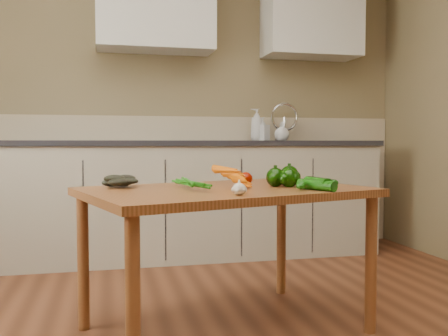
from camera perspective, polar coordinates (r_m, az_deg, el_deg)
room at (r=1.90m, az=1.66°, el=13.87°), size 4.04×5.04×2.64m
counter_run at (r=3.90m, az=-2.94°, el=-3.36°), size 2.84×0.64×1.14m
upper_cabinets at (r=4.20m, az=0.90°, el=17.61°), size 2.15×0.35×0.70m
table at (r=2.32m, az=0.20°, el=-4.15°), size 1.44×1.13×0.68m
soap_bottle_a at (r=4.12m, az=3.76°, el=4.97°), size 0.11×0.11×0.26m
soap_bottle_b at (r=4.12m, az=4.44°, el=4.48°), size 0.12×0.12×0.19m
soap_bottle_c at (r=4.12m, az=6.63°, el=4.19°), size 0.13×0.13×0.15m
carrot_bunch at (r=2.34m, az=-0.37°, el=-1.47°), size 0.28×0.24×0.06m
leafy_greens at (r=2.40m, az=-11.03°, el=-1.10°), size 0.18×0.16×0.09m
garlic_bulb at (r=2.00m, az=1.74°, el=-2.44°), size 0.06×0.06×0.05m
pepper_a at (r=2.40m, az=5.89°, el=-1.06°), size 0.09×0.09×0.09m
pepper_b at (r=2.50m, az=7.47°, el=-0.86°), size 0.09×0.09×0.09m
pepper_c at (r=2.38m, az=7.44°, el=-1.13°), size 0.09×0.09×0.09m
tomato_a at (r=2.49m, az=2.50°, el=-1.22°), size 0.07×0.07×0.06m
tomato_b at (r=2.61m, az=2.50°, el=-1.08°), size 0.06×0.06×0.06m
tomato_c at (r=2.64m, az=5.89°, el=-0.87°), size 0.08×0.08×0.07m
zucchini_a at (r=2.27m, az=10.66°, el=-1.74°), size 0.08×0.17×0.06m
zucchini_b at (r=2.24m, az=10.54°, el=-1.93°), size 0.12×0.20×0.05m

